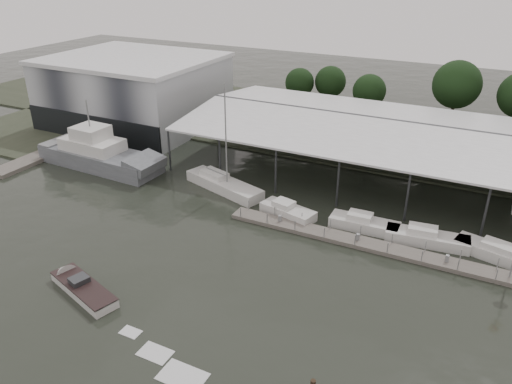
% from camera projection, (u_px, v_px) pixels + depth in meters
% --- Properties ---
extents(ground, '(200.00, 200.00, 0.00)m').
position_uv_depth(ground, '(173.00, 259.00, 44.67)').
color(ground, black).
rests_on(ground, ground).
extents(land_strip_far, '(140.00, 30.00, 0.30)m').
position_uv_depth(land_strip_far, '(329.00, 126.00, 78.38)').
color(land_strip_far, '#373C2D').
rests_on(land_strip_far, ground).
extents(land_strip_west, '(20.00, 40.00, 0.30)m').
position_uv_depth(land_strip_west, '(82.00, 112.00, 84.97)').
color(land_strip_west, '#373C2D').
rests_on(land_strip_west, ground).
extents(storage_warehouse, '(24.50, 20.50, 10.50)m').
position_uv_depth(storage_warehouse, '(135.00, 90.00, 77.80)').
color(storage_warehouse, '#B1B6BC').
rests_on(storage_warehouse, ground).
extents(covered_boat_shed, '(58.24, 24.00, 6.96)m').
position_uv_depth(covered_boat_shed, '(432.00, 131.00, 57.60)').
color(covered_boat_shed, white).
rests_on(covered_boat_shed, ground).
extents(trawler_dock, '(3.00, 18.00, 0.50)m').
position_uv_depth(trawler_dock, '(52.00, 151.00, 67.99)').
color(trawler_dock, '#656059').
rests_on(trawler_dock, ground).
extents(floating_dock, '(28.00, 2.00, 1.40)m').
position_uv_depth(floating_dock, '(368.00, 244.00, 46.52)').
color(floating_dock, '#656059').
rests_on(floating_dock, ground).
extents(grey_trawler, '(17.54, 5.71, 8.84)m').
position_uv_depth(grey_trawler, '(100.00, 155.00, 63.21)').
color(grey_trawler, slate).
rests_on(grey_trawler, ground).
extents(white_sailboat, '(10.84, 5.68, 12.68)m').
position_uv_depth(white_sailboat, '(223.00, 184.00, 57.46)').
color(white_sailboat, silver).
rests_on(white_sailboat, ground).
extents(speedboat_underway, '(18.44, 7.20, 2.00)m').
position_uv_depth(speedboat_underway, '(80.00, 286.00, 40.43)').
color(speedboat_underway, silver).
rests_on(speedboat_underway, ground).
extents(moored_cruiser_0, '(6.24, 3.50, 1.70)m').
position_uv_depth(moored_cruiser_0, '(287.00, 211.00, 51.65)').
color(moored_cruiser_0, silver).
rests_on(moored_cruiser_0, ground).
extents(moored_cruiser_1, '(6.81, 2.41, 1.70)m').
position_uv_depth(moored_cruiser_1, '(364.00, 223.00, 49.25)').
color(moored_cruiser_1, silver).
rests_on(moored_cruiser_1, ground).
extents(moored_cruiser_2, '(7.77, 3.04, 1.70)m').
position_uv_depth(moored_cruiser_2, '(426.00, 238.00, 46.83)').
color(moored_cruiser_2, silver).
rests_on(moored_cruiser_2, ground).
extents(moored_cruiser_3, '(8.74, 4.24, 1.70)m').
position_uv_depth(moored_cruiser_3, '(504.00, 255.00, 44.14)').
color(moored_cruiser_3, silver).
rests_on(moored_cruiser_3, ground).
extents(horizon_tree_line, '(69.60, 9.83, 10.64)m').
position_uv_depth(horizon_tree_line, '(511.00, 99.00, 70.66)').
color(horizon_tree_line, black).
rests_on(horizon_tree_line, ground).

